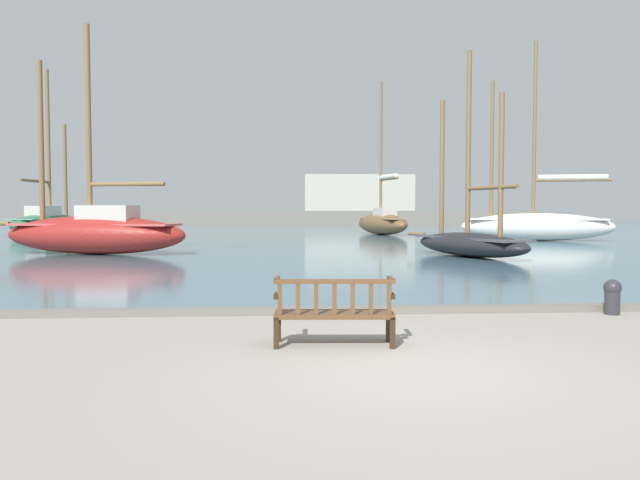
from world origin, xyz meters
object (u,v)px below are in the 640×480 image
at_px(sailboat_nearest_starboard, 48,221).
at_px(sailboat_far_port, 537,224).
at_px(sailboat_mid_starboard, 95,231).
at_px(sailboat_outer_starboard, 470,239).
at_px(park_bench, 334,311).
at_px(sailboat_distant_harbor, 382,222).
at_px(mooring_bollard, 612,295).

relative_size(sailboat_nearest_starboard, sailboat_far_port, 1.04).
distance_m(sailboat_mid_starboard, sailboat_outer_starboard, 14.48).
relative_size(park_bench, sailboat_outer_starboard, 0.21).
relative_size(park_bench, sailboat_distant_harbor, 0.15).
xyz_separation_m(park_bench, sailboat_nearest_starboard, (-16.84, 36.39, 0.56)).
bearing_deg(sailboat_distant_harbor, sailboat_nearest_starboard, 176.35).
bearing_deg(park_bench, sailboat_distant_harbor, 79.54).
bearing_deg(sailboat_mid_starboard, sailboat_nearest_starboard, 114.27).
bearing_deg(sailboat_mid_starboard, sailboat_far_port, 22.93).
distance_m(park_bench, sailboat_far_port, 29.25).
xyz_separation_m(sailboat_outer_starboard, mooring_bollard, (-1.30, -12.37, -0.37)).
height_order(sailboat_nearest_starboard, sailboat_mid_starboard, sailboat_nearest_starboard).
bearing_deg(sailboat_outer_starboard, sailboat_nearest_starboard, 136.75).
bearing_deg(sailboat_nearest_starboard, mooring_bollard, -57.35).
relative_size(sailboat_far_port, mooring_bollard, 18.01).
height_order(park_bench, sailboat_distant_harbor, sailboat_distant_harbor).
xyz_separation_m(sailboat_far_port, mooring_bollard, (-8.65, -23.64, -0.70)).
bearing_deg(sailboat_far_port, sailboat_outer_starboard, -123.08).
distance_m(sailboat_mid_starboard, mooring_bollard, 19.48).
distance_m(sailboat_outer_starboard, mooring_bollard, 12.44).
bearing_deg(sailboat_outer_starboard, sailboat_mid_starboard, 171.63).
distance_m(sailboat_distant_harbor, mooring_bollard, 32.76).
bearing_deg(sailboat_far_port, sailboat_distant_harbor, 128.71).
relative_size(sailboat_mid_starboard, sailboat_distant_harbor, 0.84).
distance_m(sailboat_mid_starboard, sailboat_distant_harbor, 23.24).
relative_size(sailboat_nearest_starboard, mooring_bollard, 18.65).
relative_size(sailboat_nearest_starboard, sailboat_distant_harbor, 1.08).
bearing_deg(sailboat_distant_harbor, sailboat_far_port, -51.29).
height_order(park_bench, sailboat_far_port, sailboat_far_port).
bearing_deg(mooring_bollard, sailboat_outer_starboard, 83.99).
distance_m(sailboat_nearest_starboard, sailboat_distant_harbor, 23.33).
bearing_deg(sailboat_nearest_starboard, park_bench, -65.16).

